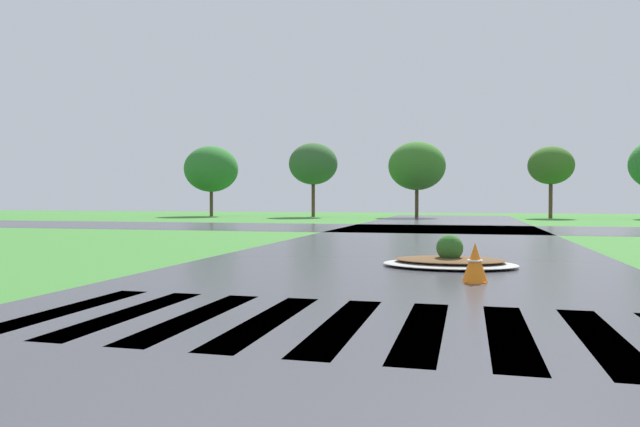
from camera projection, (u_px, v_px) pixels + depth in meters
asphalt_roadway at (404, 263)px, 12.92m from camera, size 9.48×80.00×0.01m
asphalt_cross_road at (439, 229)px, 28.20m from camera, size 90.00×8.53×0.01m
crosswalk_stripes at (342, 324)px, 6.62m from camera, size 7.65×3.11×0.01m
median_island at (450, 260)px, 12.27m from camera, size 2.79×1.93×0.68m
traffic_cone at (475, 263)px, 9.99m from camera, size 0.43×0.43×0.68m
background_treeline at (414, 166)px, 46.00m from camera, size 39.28×6.26×5.97m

